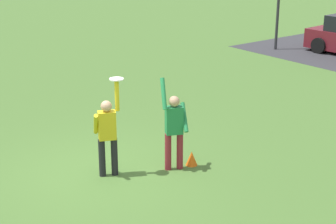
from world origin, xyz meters
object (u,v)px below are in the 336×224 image
object	(u,v)px
person_defender	(174,126)
frisbee_disc	(116,79)
person_catcher	(107,132)
field_cone_orange	(192,158)

from	to	relation	value
person_defender	frisbee_disc	world-z (taller)	frisbee_disc
person_catcher	person_defender	world-z (taller)	person_catcher
person_defender	frisbee_disc	size ratio (longest dim) A/B	7.05
person_catcher	person_defender	bearing A→B (deg)	0.00
field_cone_orange	person_defender	bearing A→B (deg)	-101.02
person_catcher	field_cone_orange	distance (m)	2.02
field_cone_orange	frisbee_disc	bearing A→B (deg)	-110.83
person_defender	frisbee_disc	bearing A→B (deg)	0.00
person_defender	field_cone_orange	distance (m)	0.93
person_defender	field_cone_orange	bearing A→B (deg)	-166.61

